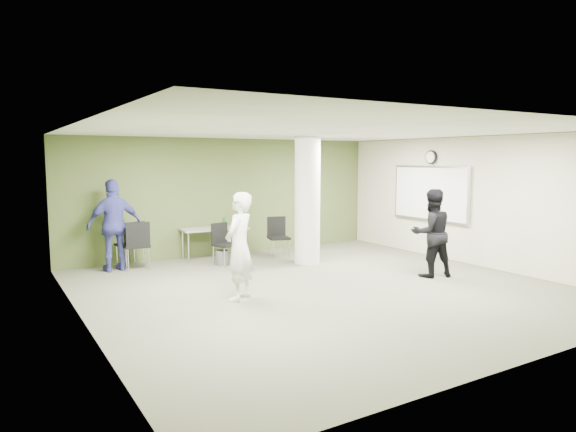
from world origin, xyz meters
TOP-DOWN VIEW (x-y plane):
  - floor at (0.00, 0.00)m, footprint 8.00×8.00m
  - ceiling at (0.00, 0.00)m, footprint 8.00×8.00m
  - wall_back at (0.00, 4.00)m, footprint 8.00×2.80m
  - wall_left at (-4.00, 0.00)m, footprint 0.02×8.00m
  - wall_right_cream at (4.00, 0.00)m, footprint 0.02×8.00m
  - column at (1.00, 2.00)m, footprint 0.56×0.56m
  - whiteboard at (3.92, 1.20)m, footprint 0.05×2.30m
  - wall_clock at (3.92, 1.20)m, footprint 0.06×0.32m
  - folding_table at (-0.54, 3.54)m, footprint 1.58×0.81m
  - wastebasket at (-0.71, 2.78)m, footprint 0.28×0.28m
  - chair_back_left at (-2.45, 3.56)m, footprint 0.60×0.60m
  - chair_back_right at (-2.41, 3.26)m, footprint 0.56×0.56m
  - chair_table_left at (-0.66, 2.84)m, footprint 0.56×0.56m
  - chair_table_right at (0.83, 3.01)m, footprint 0.57×0.57m
  - woman_white at (-1.57, 0.09)m, footprint 0.77×0.73m
  - man_black at (2.37, -0.34)m, footprint 0.99×0.87m
  - man_blue at (-2.83, 3.40)m, footprint 1.15×0.56m

SIDE VIEW (x-z plane):
  - floor at x=0.00m, z-range 0.00..0.00m
  - wastebasket at x=-0.71m, z-range 0.00..0.33m
  - chair_table_left at x=-0.66m, z-range 0.08..0.99m
  - chair_table_right at x=0.83m, z-range 0.08..1.02m
  - chair_back_left at x=-2.45m, z-range 0.08..1.07m
  - chair_back_right at x=-2.41m, z-range 0.09..1.10m
  - folding_table at x=-0.54m, z-range 0.19..1.16m
  - man_black at x=2.37m, z-range 0.00..1.73m
  - woman_white at x=-1.57m, z-range 0.00..1.78m
  - man_blue at x=-2.83m, z-range 0.00..1.90m
  - wall_back at x=0.00m, z-range 1.39..1.41m
  - wall_left at x=-4.00m, z-range 0.00..2.80m
  - wall_right_cream at x=4.00m, z-range 0.00..2.80m
  - column at x=1.00m, z-range 0.00..2.80m
  - whiteboard at x=3.92m, z-range 0.85..2.15m
  - wall_clock at x=3.92m, z-range 2.19..2.51m
  - ceiling at x=0.00m, z-range 2.80..2.80m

